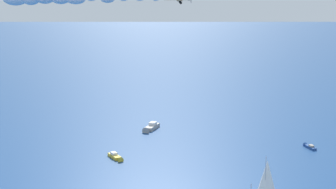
% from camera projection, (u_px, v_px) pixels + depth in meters
% --- Properties ---
extents(sailboat_far_port, '(6.21, 9.67, 12.02)m').
position_uv_depth(sailboat_far_port, '(267.00, 182.00, 120.36)').
color(sailboat_far_port, gold).
rests_on(sailboat_far_port, ground_plane).
extents(motorboat_far_stbd, '(5.80, 4.29, 1.70)m').
position_uv_depth(motorboat_far_stbd, '(309.00, 147.00, 166.38)').
color(motorboat_far_stbd, '#23478C').
rests_on(motorboat_far_stbd, ground_plane).
extents(motorboat_trailing, '(6.81, 11.00, 3.13)m').
position_uv_depth(motorboat_trailing, '(151.00, 128.00, 188.84)').
color(motorboat_trailing, '#9E9993').
rests_on(motorboat_trailing, ground_plane).
extents(motorboat_mid_cluster, '(7.71, 4.06, 2.17)m').
position_uv_depth(motorboat_mid_cluster, '(116.00, 157.00, 155.13)').
color(motorboat_mid_cluster, gold).
rests_on(motorboat_mid_cluster, ground_plane).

